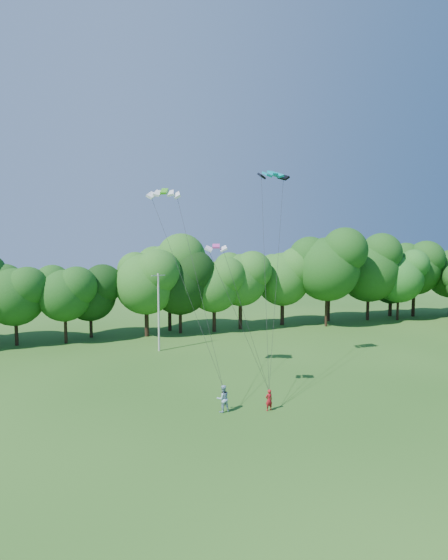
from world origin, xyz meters
name	(u,v)px	position (x,y,z in m)	size (l,w,h in m)	color
ground	(283,474)	(0.00, 0.00, 0.00)	(160.00, 160.00, 0.00)	#1F4C14
utility_pole	(159,311)	(-1.60, 27.08, 4.34)	(1.61, 0.68, 8.46)	#AFAFA6
kite_flyer_left	(269,400)	(2.79, 7.95, 0.77)	(0.56, 0.37, 1.53)	#A2151B
kite_flyer_right	(223,399)	(-0.37, 8.77, 0.96)	(0.93, 0.73, 1.92)	#91B2CA
kite_teal	(273,173)	(6.78, 16.35, 17.92)	(2.74, 1.32, 0.55)	#05949F
kite_green	(164,191)	(-2.97, 15.92, 15.94)	(2.85, 1.97, 0.61)	green
kite_pink	(216,246)	(-0.32, 10.45, 11.59)	(1.73, 1.20, 0.33)	#DD3D9F
tree_back_center	(180,274)	(2.65, 35.28, 7.72)	(8.50, 8.50, 12.36)	black
tree_back_east	(399,273)	(35.87, 34.04, 7.06)	(7.77, 7.77, 11.30)	black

